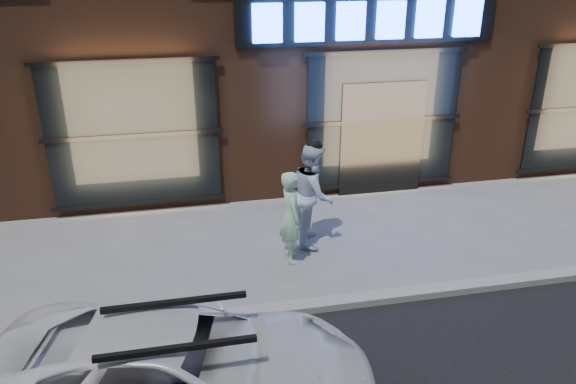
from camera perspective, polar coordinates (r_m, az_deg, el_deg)
ground at (r=9.24m, az=17.59°, el=-9.50°), size 90.00×90.00×0.00m
curb at (r=9.21m, az=17.64°, el=-9.19°), size 60.00×0.25×0.12m
man_bowtie at (r=9.25m, az=0.35°, el=-2.55°), size 0.41×0.60×1.60m
man_cap at (r=9.80m, az=2.59°, el=-0.22°), size 0.89×1.04×1.84m
white_suv at (r=6.56m, az=-10.88°, el=-17.57°), size 4.66×2.94×1.20m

